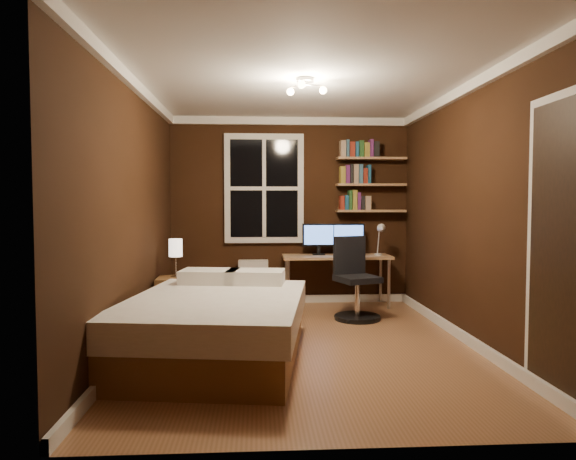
{
  "coord_description": "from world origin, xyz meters",
  "views": [
    {
      "loc": [
        -0.43,
        -4.84,
        1.35
      ],
      "look_at": [
        -0.12,
        0.45,
        1.08
      ],
      "focal_mm": 32.0,
      "sensor_mm": 36.0,
      "label": 1
    }
  ],
  "objects": [
    {
      "name": "door",
      "position": [
        1.59,
        -1.55,
        1.02
      ],
      "size": [
        0.03,
        0.82,
        2.05
      ],
      "primitive_type": null,
      "color": "black",
      "rests_on": "ground"
    },
    {
      "name": "bedside_lamp",
      "position": [
        -1.36,
        0.97,
        0.74
      ],
      "size": [
        0.15,
        0.15,
        0.44
      ],
      "primitive_type": null,
      "color": "white",
      "rests_on": "nightstand"
    },
    {
      "name": "desk",
      "position": [
        0.59,
        1.82,
        0.61
      ],
      "size": [
        1.41,
        0.53,
        0.67
      ],
      "color": "#A1794E",
      "rests_on": "ground"
    },
    {
      "name": "bookshelf_lower",
      "position": [
        1.08,
        1.98,
        1.25
      ],
      "size": [
        0.92,
        0.22,
        0.03
      ],
      "primitive_type": "cube",
      "color": "#A1794E",
      "rests_on": "wall_back"
    },
    {
      "name": "floor",
      "position": [
        0.0,
        0.0,
        0.0
      ],
      "size": [
        4.2,
        4.2,
        0.0
      ],
      "primitive_type": "plane",
      "color": "brown",
      "rests_on": "ground"
    },
    {
      "name": "books_row_lower",
      "position": [
        1.08,
        1.98,
        1.38
      ],
      "size": [
        0.42,
        0.16,
        0.23
      ],
      "primitive_type": null,
      "color": "maroon",
      "rests_on": "bookshelf_lower"
    },
    {
      "name": "monitor_left",
      "position": [
        0.37,
        1.89,
        0.88
      ],
      "size": [
        0.43,
        0.12,
        0.42
      ],
      "primitive_type": null,
      "color": "black",
      "rests_on": "desk"
    },
    {
      "name": "bookshelf_middle",
      "position": [
        1.08,
        1.98,
        1.6
      ],
      "size": [
        0.92,
        0.22,
        0.03
      ],
      "primitive_type": "cube",
      "color": "#A1794E",
      "rests_on": "wall_back"
    },
    {
      "name": "radiator",
      "position": [
        -0.5,
        1.99,
        0.3
      ],
      "size": [
        0.4,
        0.14,
        0.6
      ],
      "primitive_type": "cube",
      "color": "silver",
      "rests_on": "ground"
    },
    {
      "name": "window",
      "position": [
        -0.35,
        2.06,
        1.55
      ],
      "size": [
        1.06,
        0.06,
        1.46
      ],
      "primitive_type": "cube",
      "color": "silver",
      "rests_on": "wall_back"
    },
    {
      "name": "wall_right",
      "position": [
        1.6,
        0.0,
        1.25
      ],
      "size": [
        0.04,
        4.2,
        2.5
      ],
      "primitive_type": "cube",
      "color": "black",
      "rests_on": "ground"
    },
    {
      "name": "books_row_middle",
      "position": [
        1.08,
        1.98,
        1.73
      ],
      "size": [
        0.42,
        0.16,
        0.23
      ],
      "primitive_type": null,
      "color": "navy",
      "rests_on": "bookshelf_middle"
    },
    {
      "name": "bed",
      "position": [
        -0.79,
        -0.4,
        0.29
      ],
      "size": [
        1.71,
        2.19,
        0.68
      ],
      "rotation": [
        0.0,
        0.0,
        -0.14
      ],
      "color": "brown",
      "rests_on": "ground"
    },
    {
      "name": "books_row_upper",
      "position": [
        1.08,
        1.98,
        2.08
      ],
      "size": [
        0.48,
        0.16,
        0.23
      ],
      "primitive_type": null,
      "color": "#265424",
      "rests_on": "bookshelf_upper"
    },
    {
      "name": "ceiling_fixture",
      "position": [
        0.0,
        -0.1,
        2.4
      ],
      "size": [
        0.44,
        0.44,
        0.18
      ],
      "primitive_type": null,
      "color": "beige",
      "rests_on": "ceiling"
    },
    {
      "name": "ceiling",
      "position": [
        0.0,
        0.0,
        2.5
      ],
      "size": [
        3.2,
        4.2,
        0.02
      ],
      "primitive_type": "cube",
      "color": "white",
      "rests_on": "wall_back"
    },
    {
      "name": "monitor_right",
      "position": [
        0.76,
        1.89,
        0.88
      ],
      "size": [
        0.43,
        0.12,
        0.42
      ],
      "primitive_type": null,
      "color": "black",
      "rests_on": "desk"
    },
    {
      "name": "office_chair",
      "position": [
        0.7,
        1.06,
        0.36
      ],
      "size": [
        0.55,
        0.55,
        0.96
      ],
      "rotation": [
        0.0,
        0.0,
        0.34
      ],
      "color": "black",
      "rests_on": "ground"
    },
    {
      "name": "wall_back",
      "position": [
        0.0,
        2.1,
        1.25
      ],
      "size": [
        3.2,
        0.04,
        2.5
      ],
      "primitive_type": "cube",
      "color": "black",
      "rests_on": "ground"
    },
    {
      "name": "desk_lamp",
      "position": [
        1.14,
        1.71,
        0.89
      ],
      "size": [
        0.14,
        0.32,
        0.44
      ],
      "primitive_type": null,
      "color": "silver",
      "rests_on": "desk"
    },
    {
      "name": "bookshelf_upper",
      "position": [
        1.08,
        1.98,
        1.95
      ],
      "size": [
        0.92,
        0.22,
        0.03
      ],
      "primitive_type": "cube",
      "color": "#A1794E",
      "rests_on": "wall_back"
    },
    {
      "name": "wall_left",
      "position": [
        -1.6,
        0.0,
        1.25
      ],
      "size": [
        0.04,
        4.2,
        2.5
      ],
      "primitive_type": "cube",
      "color": "black",
      "rests_on": "ground"
    },
    {
      "name": "nightstand",
      "position": [
        -1.36,
        0.97,
        0.26
      ],
      "size": [
        0.43,
        0.43,
        0.52
      ],
      "primitive_type": "cube",
      "rotation": [
        0.0,
        0.0,
        0.04
      ],
      "color": "brown",
      "rests_on": "ground"
    }
  ]
}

